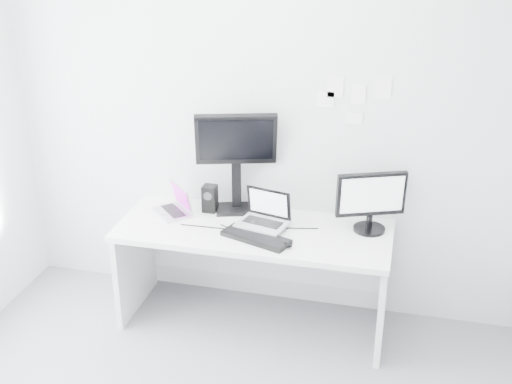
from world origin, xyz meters
TOP-DOWN VIEW (x-y plane):
  - back_wall at (0.00, 1.60)m, footprint 3.60×0.00m
  - desk at (0.00, 1.25)m, footprint 1.80×0.70m
  - macbook at (-0.60, 1.33)m, footprint 0.34×0.34m
  - speaker at (-0.36, 1.44)m, footprint 0.10×0.10m
  - dell_laptop at (0.05, 1.25)m, footprint 0.36×0.31m
  - rear_monitor at (-0.18, 1.49)m, footprint 0.57×0.34m
  - samsung_monitor at (0.74, 1.40)m, footprint 0.50×0.36m
  - keyboard at (0.05, 1.10)m, footprint 0.48×0.30m
  - mouse at (0.25, 1.04)m, footprint 0.10×0.07m
  - wall_note_0 at (0.45, 1.59)m, footprint 0.10×0.00m
  - wall_note_1 at (0.60, 1.59)m, footprint 0.09×0.00m
  - wall_note_2 at (0.75, 1.59)m, footprint 0.10×0.00m
  - wall_note_3 at (0.58, 1.59)m, footprint 0.11×0.00m
  - wall_note_4 at (0.39, 1.59)m, footprint 0.11×0.00m

SIDE VIEW (x-z plane):
  - desk at x=0.00m, z-range 0.00..0.73m
  - keyboard at x=0.05m, z-range 0.73..0.76m
  - mouse at x=0.25m, z-range 0.73..0.76m
  - speaker at x=-0.36m, z-range 0.73..0.92m
  - macbook at x=-0.60m, z-range 0.73..0.94m
  - dell_laptop at x=0.05m, z-range 0.73..0.99m
  - samsung_monitor at x=0.74m, z-range 0.73..1.15m
  - rear_monitor at x=-0.18m, z-range 0.73..1.47m
  - back_wall at x=0.00m, z-range -0.45..3.15m
  - wall_note_3 at x=0.58m, z-range 1.38..1.46m
  - wall_note_4 at x=0.39m, z-range 1.48..1.59m
  - wall_note_1 at x=0.60m, z-range 1.52..1.65m
  - wall_note_0 at x=0.45m, z-range 1.55..1.69m
  - wall_note_2 at x=0.75m, z-range 1.56..1.70m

